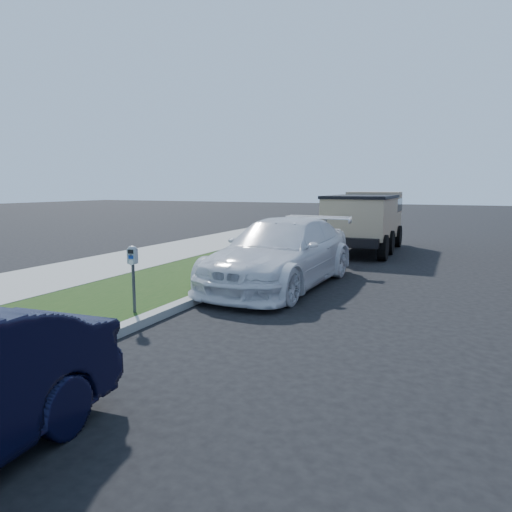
% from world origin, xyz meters
% --- Properties ---
extents(ground, '(120.00, 120.00, 0.00)m').
position_xyz_m(ground, '(0.00, 0.00, 0.00)').
color(ground, black).
rests_on(ground, ground).
extents(streetside, '(6.12, 50.00, 0.15)m').
position_xyz_m(streetside, '(-5.57, 2.00, 0.07)').
color(streetside, gray).
rests_on(streetside, ground).
extents(parking_meter, '(0.18, 0.14, 1.23)m').
position_xyz_m(parking_meter, '(-2.95, -0.89, 1.00)').
color(parking_meter, '#3F4247').
rests_on(parking_meter, ground).
extents(white_wagon, '(2.50, 5.65, 1.61)m').
position_xyz_m(white_wagon, '(-1.62, 2.93, 0.81)').
color(white_wagon, white).
rests_on(white_wagon, ground).
extents(dump_truck, '(2.33, 5.62, 2.18)m').
position_xyz_m(dump_truck, '(-1.01, 10.02, 1.23)').
color(dump_truck, black).
rests_on(dump_truck, ground).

